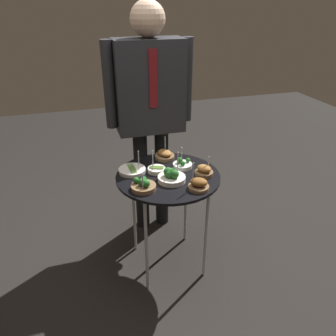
# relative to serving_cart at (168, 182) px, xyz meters

# --- Properties ---
(ground_plane) EXTENTS (8.00, 8.00, 0.00)m
(ground_plane) POSITION_rel_serving_cart_xyz_m (0.00, 0.00, -0.68)
(ground_plane) COLOR black
(serving_cart) EXTENTS (0.67, 0.67, 0.73)m
(serving_cart) POSITION_rel_serving_cart_xyz_m (0.00, 0.00, 0.00)
(serving_cart) COLOR black
(serving_cart) RESTS_ON ground_plane
(bowl_broccoli_front_right) EXTENTS (0.13, 0.13, 0.13)m
(bowl_broccoli_front_right) POSITION_rel_serving_cart_xyz_m (0.12, 0.08, 0.07)
(bowl_broccoli_front_right) COLOR white
(bowl_broccoli_front_right) RESTS_ON serving_cart
(bowl_broccoli_front_left) EXTENTS (0.17, 0.17, 0.18)m
(bowl_broccoli_front_left) POSITION_rel_serving_cart_xyz_m (0.00, -0.08, 0.09)
(bowl_broccoli_front_left) COLOR silver
(bowl_broccoli_front_left) RESTS_ON serving_cart
(bowl_asparagus_back_right) EXTENTS (0.18, 0.18, 0.16)m
(bowl_asparagus_back_right) POSITION_rel_serving_cart_xyz_m (-0.21, 0.11, 0.07)
(bowl_asparagus_back_right) COLOR silver
(bowl_asparagus_back_right) RESTS_ON serving_cart
(bowl_asparagus_far_rim) EXTENTS (0.12, 0.12, 0.16)m
(bowl_asparagus_far_rim) POSITION_rel_serving_cart_xyz_m (-0.06, 0.06, 0.07)
(bowl_asparagus_far_rim) COLOR silver
(bowl_asparagus_far_rim) RESTS_ON serving_cart
(bowl_roast_mid_right) EXTENTS (0.12, 0.12, 0.12)m
(bowl_roast_mid_right) POSITION_rel_serving_cart_xyz_m (0.22, -0.07, 0.08)
(bowl_roast_mid_right) COLOR brown
(bowl_roast_mid_right) RESTS_ON serving_cart
(bowl_broccoli_front_center) EXTENTS (0.15, 0.15, 0.13)m
(bowl_broccoli_front_center) POSITION_rel_serving_cart_xyz_m (-0.19, -0.13, 0.08)
(bowl_broccoli_front_center) COLOR brown
(bowl_broccoli_front_center) RESTS_ON serving_cart
(bowl_roast_near_rim) EXTENTS (0.13, 0.13, 0.17)m
(bowl_roast_near_rim) POSITION_rel_serving_cart_xyz_m (0.12, -0.22, 0.08)
(bowl_roast_near_rim) COLOR brown
(bowl_roast_near_rim) RESTS_ON serving_cart
(bowl_roast_center) EXTENTS (0.14, 0.14, 0.15)m
(bowl_roast_center) POSITION_rel_serving_cart_xyz_m (0.05, 0.24, 0.08)
(bowl_roast_center) COLOR brown
(bowl_roast_center) RESTS_ON serving_cart
(waiter_figure) EXTENTS (0.64, 0.24, 1.74)m
(waiter_figure) POSITION_rel_serving_cart_xyz_m (0.01, 0.49, 0.43)
(waiter_figure) COLOR black
(waiter_figure) RESTS_ON ground_plane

